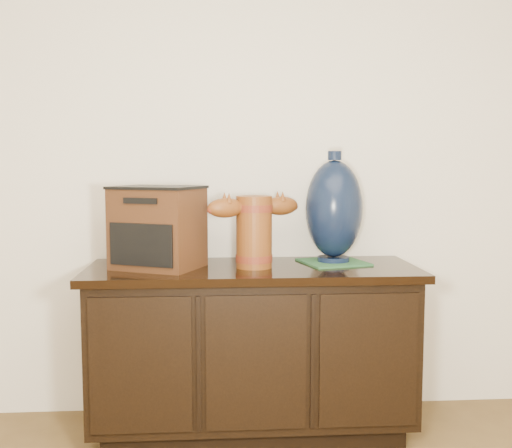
{
  "coord_description": "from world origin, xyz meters",
  "views": [
    {
      "loc": [
        -0.16,
        -0.39,
        1.21
      ],
      "look_at": [
        0.01,
        2.18,
        0.95
      ],
      "focal_mm": 42.0,
      "sensor_mm": 36.0,
      "label": 1
    }
  ],
  "objects": [
    {
      "name": "room",
      "position": [
        0.0,
        0.0,
        1.3
      ],
      "size": [
        5.0,
        5.0,
        5.0
      ],
      "color": "brown",
      "rests_on": "ground"
    },
    {
      "name": "sideboard",
      "position": [
        0.0,
        2.23,
        0.39
      ],
      "size": [
        1.46,
        0.56,
        0.75
      ],
      "color": "black",
      "rests_on": "ground"
    },
    {
      "name": "terracotta_vessel",
      "position": [
        0.01,
        2.21,
        0.93
      ],
      "size": [
        0.43,
        0.25,
        0.32
      ],
      "rotation": [
        0.0,
        0.0,
        0.42
      ],
      "color": "brown",
      "rests_on": "sideboard"
    },
    {
      "name": "tv_radio",
      "position": [
        -0.41,
        2.23,
        0.93
      ],
      "size": [
        0.44,
        0.41,
        0.36
      ],
      "rotation": [
        0.0,
        0.0,
        -0.43
      ],
      "color": "#3F210F",
      "rests_on": "sideboard"
    },
    {
      "name": "green_mat",
      "position": [
        0.38,
        2.3,
        0.76
      ],
      "size": [
        0.33,
        0.33,
        0.01
      ],
      "primitive_type": "cube",
      "rotation": [
        0.0,
        0.0,
        0.25
      ],
      "color": "#295C32",
      "rests_on": "sideboard"
    },
    {
      "name": "lamp_base",
      "position": [
        0.38,
        2.3,
        1.0
      ],
      "size": [
        0.32,
        0.32,
        0.5
      ],
      "rotation": [
        0.0,
        0.0,
        0.25
      ],
      "color": "black",
      "rests_on": "green_mat"
    },
    {
      "name": "spray_can",
      "position": [
        -0.24,
        2.4,
        0.84
      ],
      "size": [
        0.06,
        0.06,
        0.17
      ],
      "color": "#50170D",
      "rests_on": "sideboard"
    }
  ]
}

